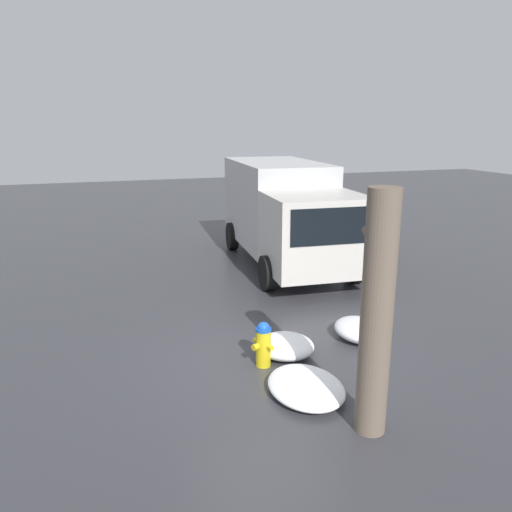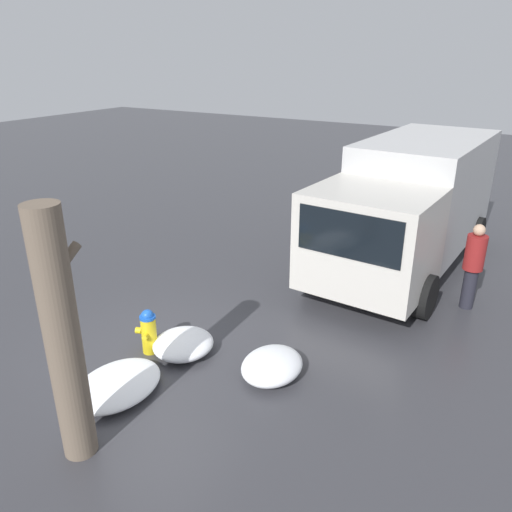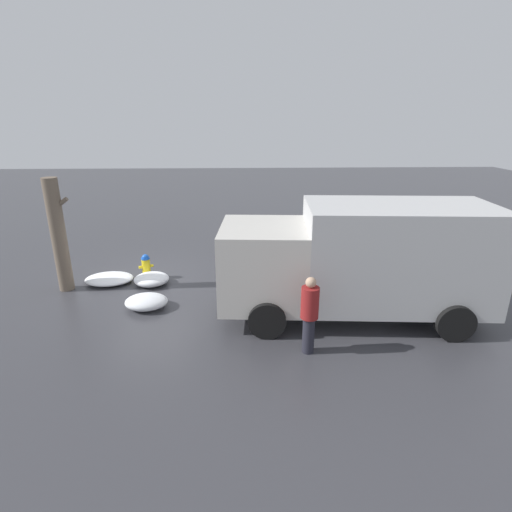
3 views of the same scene
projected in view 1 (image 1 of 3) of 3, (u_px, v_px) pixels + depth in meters
The scene contains 8 objects.
ground_plane at pixel (263, 365), 8.79m from camera, with size 60.00×60.00×0.00m, color #38383D.
fire_hydrant at pixel (263, 343), 8.68m from camera, with size 0.46×0.37×0.82m.
tree_trunk at pixel (377, 315), 6.53m from camera, with size 0.65×0.43×3.38m.
delivery_truck at pixel (285, 210), 14.79m from camera, with size 6.84×3.02×2.97m.
pedestrian at pixel (361, 238), 14.06m from camera, with size 0.39×0.39×1.79m.
snow_pile_by_hydrant at pixel (360, 330), 9.83m from camera, with size 1.16×0.94×0.38m.
snow_pile_curbside at pixel (306, 387), 7.83m from camera, with size 1.49×1.16×0.25m.
snow_pile_by_tree at pixel (286, 346), 9.14m from camera, with size 1.08×1.04×0.36m.
Camera 1 is at (-7.53, 2.64, 4.15)m, focal length 35.00 mm.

